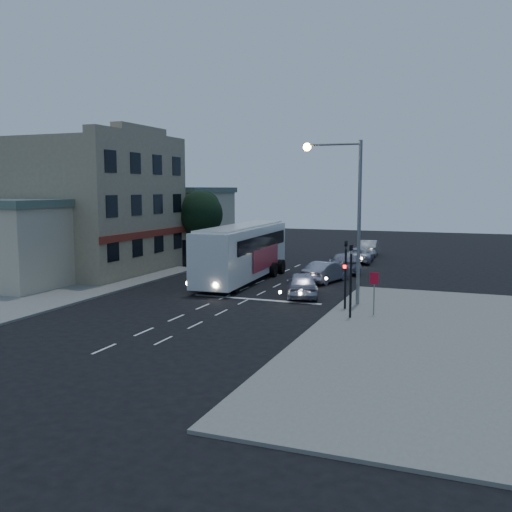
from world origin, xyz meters
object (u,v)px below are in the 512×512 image
at_px(car_sedan_c, 360,255).
at_px(car_extra, 369,248).
at_px(streetlight, 348,203).
at_px(car_suv, 302,284).
at_px(car_sedan_b, 345,263).
at_px(tour_bus, 243,251).
at_px(street_tree, 200,212).
at_px(traffic_signal_main, 346,266).
at_px(regulatory_sign, 374,286).
at_px(traffic_signal_side, 351,272).
at_px(car_sedan_a, 326,272).

bearing_deg(car_sedan_c, car_extra, -92.99).
height_order(car_extra, streetlight, streetlight).
bearing_deg(car_suv, car_sedan_b, -108.90).
bearing_deg(tour_bus, street_tree, 130.78).
height_order(car_suv, traffic_signal_main, traffic_signal_main).
distance_m(tour_bus, street_tree, 10.28).
distance_m(car_extra, traffic_signal_main, 25.82).
relative_size(car_suv, car_sedan_c, 0.94).
height_order(car_sedan_b, car_extra, car_extra).
xyz_separation_m(car_suv, regulatory_sign, (4.99, -4.04, 0.83)).
bearing_deg(streetlight, car_sedan_b, 102.69).
height_order(car_sedan_c, traffic_signal_side, traffic_signal_side).
distance_m(regulatory_sign, streetlight, 5.18).
bearing_deg(car_sedan_a, tour_bus, 31.51).
distance_m(car_sedan_a, traffic_signal_side, 11.63).
distance_m(car_extra, traffic_signal_side, 27.87).
height_order(tour_bus, street_tree, street_tree).
distance_m(traffic_signal_main, street_tree, 21.38).
height_order(car_sedan_a, car_sedan_b, car_sedan_b).
xyz_separation_m(car_sedan_a, traffic_signal_side, (3.96, -10.80, 1.69)).
xyz_separation_m(car_sedan_a, car_extra, (0.01, 16.74, 0.04)).
height_order(traffic_signal_side, street_tree, street_tree).
xyz_separation_m(car_suv, street_tree, (-12.52, 11.22, 3.73)).
bearing_deg(car_sedan_a, street_tree, -9.43).
relative_size(car_suv, street_tree, 0.73).
xyz_separation_m(car_extra, streetlight, (2.99, -24.14, 4.96)).
distance_m(car_sedan_a, regulatory_sign, 11.05).
height_order(car_suv, car_extra, car_extra).
bearing_deg(car_sedan_a, traffic_signal_main, 124.26).
bearing_deg(car_suv, car_sedan_c, -108.40).
height_order(traffic_signal_main, regulatory_sign, traffic_signal_main).
distance_m(tour_bus, car_sedan_c, 14.51).
height_order(car_sedan_c, traffic_signal_main, traffic_signal_main).
height_order(car_suv, regulatory_sign, regulatory_sign).
xyz_separation_m(streetlight, street_tree, (-15.55, 12.82, -1.23)).
xyz_separation_m(car_sedan_b, traffic_signal_main, (3.08, -13.98, 1.67)).
distance_m(car_suv, regulatory_sign, 6.47).
bearing_deg(traffic_signal_main, car_sedan_a, 110.30).
distance_m(car_sedan_b, car_extra, 11.59).
height_order(car_extra, traffic_signal_side, traffic_signal_side).
height_order(tour_bus, streetlight, streetlight).
relative_size(car_sedan_a, streetlight, 0.49).
bearing_deg(traffic_signal_main, street_tree, 137.97).
height_order(car_sedan_a, traffic_signal_side, traffic_signal_side).
relative_size(traffic_signal_side, street_tree, 0.66).
bearing_deg(regulatory_sign, street_tree, 138.92).
height_order(tour_bus, car_suv, tour_bus).
bearing_deg(car_suv, streetlight, 134.38).
xyz_separation_m(car_sedan_a, car_sedan_b, (0.18, 5.16, 0.02)).
relative_size(car_sedan_b, car_sedan_c, 1.08).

